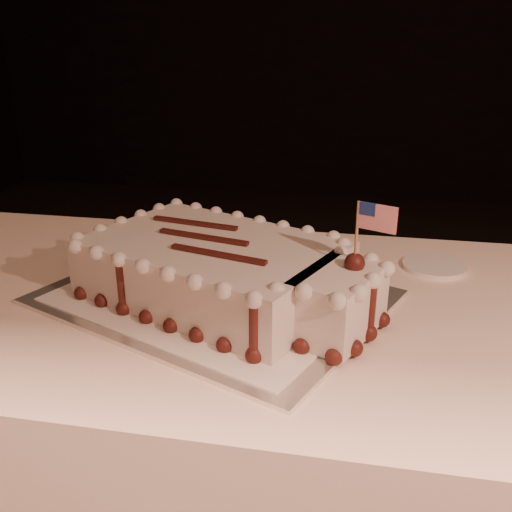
% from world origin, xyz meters
% --- Properties ---
extents(banquet_table, '(2.40, 0.80, 0.75)m').
position_xyz_m(banquet_table, '(0.00, 0.60, 0.38)').
color(banquet_table, '#FFDAC5').
rests_on(banquet_table, ground).
extents(cake_board, '(0.72, 0.64, 0.01)m').
position_xyz_m(cake_board, '(-0.41, 0.59, 0.75)').
color(cake_board, silver).
rests_on(cake_board, banquet_table).
extents(doily, '(0.64, 0.57, 0.00)m').
position_xyz_m(doily, '(-0.41, 0.59, 0.76)').
color(doily, white).
rests_on(doily, cake_board).
extents(sheet_cake, '(0.58, 0.46, 0.22)m').
position_xyz_m(sheet_cake, '(-0.38, 0.58, 0.81)').
color(sheet_cake, silver).
rests_on(sheet_cake, doily).
extents(side_plate, '(0.13, 0.13, 0.01)m').
position_xyz_m(side_plate, '(0.01, 0.82, 0.76)').
color(side_plate, white).
rests_on(side_plate, banquet_table).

